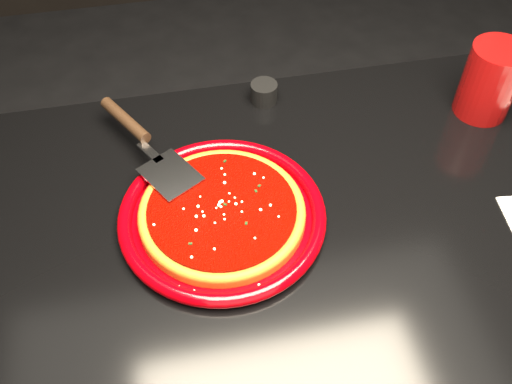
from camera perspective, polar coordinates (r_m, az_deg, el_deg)
table at (r=1.21m, az=5.96°, el=-15.14°), size 1.20×0.80×0.75m
plate at (r=0.89m, az=-3.40°, el=-2.34°), size 0.38×0.38×0.02m
pizza_crust at (r=0.89m, az=-3.41°, el=-2.20°), size 0.31×0.31×0.01m
pizza_crust_rim at (r=0.89m, az=-3.43°, el=-1.94°), size 0.31×0.31×0.02m
pizza_sauce at (r=0.88m, az=-3.44°, el=-1.75°), size 0.27×0.27×0.01m
parmesan_dusting at (r=0.88m, az=-3.46°, el=-1.48°), size 0.22×0.22×0.01m
basil_flecks at (r=0.88m, az=-3.46°, el=-1.52°), size 0.21×0.21×0.00m
pizza_server at (r=0.97m, az=-10.84°, el=4.81°), size 0.23×0.31×0.02m
cup at (r=1.12m, az=22.35°, el=10.24°), size 0.12×0.12×0.14m
ramekin at (r=1.09m, az=0.80°, el=9.91°), size 0.06×0.06×0.04m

